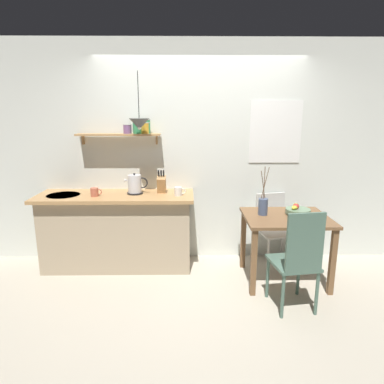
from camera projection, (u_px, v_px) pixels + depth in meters
ground_plane at (201, 277)px, 3.87m from camera, size 14.00×14.00×0.00m
back_wall at (216, 153)px, 4.20m from camera, size 6.80×0.11×2.70m
kitchen_counter at (118, 230)px, 4.06m from camera, size 1.83×0.63×0.91m
wall_shelf at (131, 131)px, 3.97m from camera, size 0.99×0.20×0.30m
dining_table at (286, 227)px, 3.68m from camera, size 0.91×0.75×0.75m
dining_chair_near at (298, 258)px, 3.10m from camera, size 0.45×0.48×1.00m
dining_chair_far at (274, 225)px, 4.18m from camera, size 0.53×0.52×0.87m
fruit_bowl at (297, 210)px, 3.71m from camera, size 0.27×0.27×0.13m
twig_vase at (263, 206)px, 3.69m from camera, size 0.10×0.10×0.53m
electric_kettle at (135, 185)px, 3.95m from camera, size 0.27×0.18×0.25m
knife_block at (162, 184)px, 4.00m from camera, size 0.10×0.16×0.28m
coffee_mug_by_sink at (95, 192)px, 3.85m from camera, size 0.13×0.09×0.10m
coffee_mug_spare at (178, 191)px, 3.88m from camera, size 0.13×0.09×0.10m
pendant_lamp at (139, 124)px, 3.73m from camera, size 0.22×0.22×0.62m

